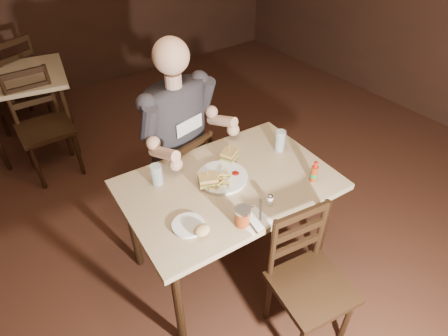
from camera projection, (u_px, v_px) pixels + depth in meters
room_shell at (259, 92)px, 1.83m from camera, size 7.00×7.00×7.00m
main_table at (229, 192)px, 2.31m from camera, size 1.32×0.93×0.77m
bg_table at (21, 84)px, 3.49m from camera, size 0.94×0.94×0.77m
chair_far at (181, 177)px, 2.85m from camera, size 0.45×0.48×0.83m
chair_near at (312, 287)px, 2.08m from camera, size 0.47×0.50×0.87m
bg_chair_far at (14, 82)px, 3.96m from camera, size 0.61×0.63×0.98m
bg_chair_near at (45, 129)px, 3.27m from camera, size 0.45×0.49×0.95m
diner at (181, 118)px, 2.48m from camera, size 0.69×0.58×1.06m
dinner_plate at (222, 178)px, 2.28m from camera, size 0.32×0.32×0.02m
sandwich_left at (208, 177)px, 2.20m from camera, size 0.14×0.13×0.10m
sandwich_right at (229, 153)px, 2.39m from camera, size 0.13×0.12×0.09m
fries_pile at (218, 180)px, 2.22m from camera, size 0.24×0.18×0.04m
ketchup_dollop at (235, 173)px, 2.29m from camera, size 0.05×0.05×0.01m
glass_left at (157, 175)px, 2.22m from camera, size 0.08×0.08×0.13m
glass_right at (280, 141)px, 2.47m from camera, size 0.07×0.07×0.15m
hot_sauce at (314, 171)px, 2.23m from camera, size 0.05×0.05×0.14m
salt_shaker at (270, 200)px, 2.10m from camera, size 0.04×0.04×0.07m
syrup_dispenser at (242, 216)px, 1.96m from camera, size 0.09×0.09×0.11m
napkin at (254, 220)px, 2.02m from camera, size 0.16×0.15×0.00m
knife at (247, 220)px, 2.01m from camera, size 0.05×0.21×0.00m
fork at (260, 209)px, 2.08m from camera, size 0.12×0.13×0.01m
side_plate at (188, 226)px, 1.98m from camera, size 0.18×0.18×0.01m
bread_roll at (202, 230)px, 1.91m from camera, size 0.09×0.08×0.05m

